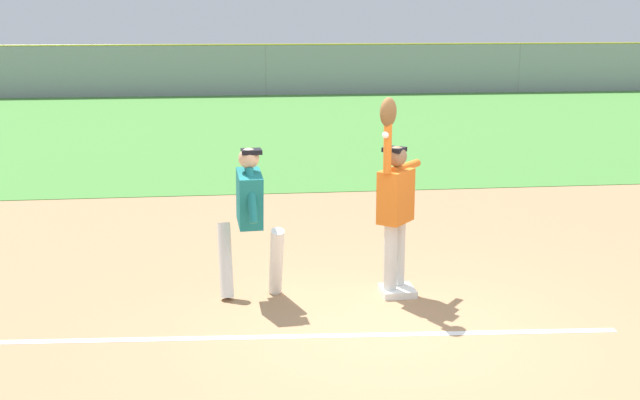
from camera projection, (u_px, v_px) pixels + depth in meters
ground_plane at (390, 327)px, 8.11m from camera, size 75.02×75.02×0.00m
outfield_grass at (282, 125)px, 23.02m from camera, size 42.18×18.11×0.01m
chalk_foul_line at (18, 342)px, 7.74m from camera, size 11.98×0.92×0.01m
first_base at (397, 291)px, 9.06m from camera, size 0.39×0.39×0.08m
fielder at (395, 199)px, 8.84m from camera, size 0.66×0.76×2.28m
runner at (250, 212)px, 8.77m from camera, size 0.75×0.85×1.72m
baseball at (385, 135)px, 8.45m from camera, size 0.07×0.07×0.07m
outfield_fence at (266, 70)px, 31.54m from camera, size 42.26×0.08×2.04m
parked_car_green at (48, 75)px, 33.48m from camera, size 4.51×2.34×1.25m
parked_car_white at (153, 73)px, 34.40m from camera, size 4.51×2.33×1.25m
parked_car_tan at (274, 73)px, 34.78m from camera, size 4.49×2.28×1.25m
parked_car_red at (388, 72)px, 34.95m from camera, size 4.49×2.29×1.25m
parked_car_silver at (499, 71)px, 35.57m from camera, size 4.45×2.22×1.25m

